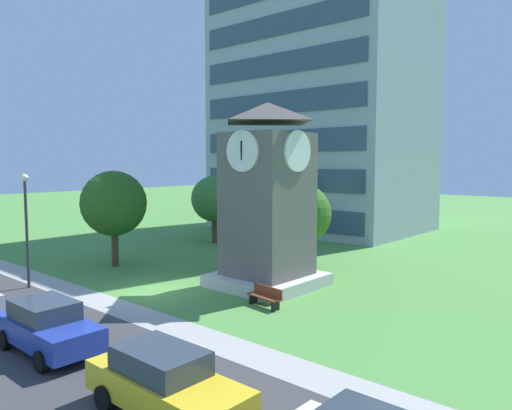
% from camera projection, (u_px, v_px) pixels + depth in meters
% --- Properties ---
extents(ground_plane, '(160.00, 160.00, 0.00)m').
position_uv_depth(ground_plane, '(154.00, 292.00, 23.40)').
color(ground_plane, '#4C893D').
extents(street_asphalt, '(120.00, 7.20, 0.01)m').
position_uv_depth(street_asphalt, '(3.00, 329.00, 18.22)').
color(street_asphalt, '#38383A').
rests_on(street_asphalt, ground).
extents(kerb_strip, '(120.00, 1.60, 0.01)m').
position_uv_depth(kerb_strip, '(107.00, 304.00, 21.51)').
color(kerb_strip, '#9E9E99').
rests_on(kerb_strip, ground).
extents(office_building, '(17.99, 12.84, 28.80)m').
position_uv_depth(office_building, '(321.00, 74.00, 45.15)').
color(office_building, '#9EA8B2').
rests_on(office_building, ground).
extents(clock_tower, '(4.81, 4.81, 9.19)m').
position_uv_depth(clock_tower, '(267.00, 206.00, 24.29)').
color(clock_tower, '#605B56').
rests_on(clock_tower, ground).
extents(park_bench, '(1.85, 0.74, 0.88)m').
position_uv_depth(park_bench, '(265.00, 296.00, 21.05)').
color(park_bench, brown).
rests_on(park_bench, ground).
extents(street_lamp, '(0.36, 0.36, 5.68)m').
position_uv_depth(street_lamp, '(26.00, 217.00, 23.97)').
color(street_lamp, '#333338').
rests_on(street_lamp, ground).
extents(tree_streetside, '(3.54, 3.54, 5.05)m').
position_uv_depth(tree_streetside, '(301.00, 214.00, 28.02)').
color(tree_streetside, '#513823').
rests_on(tree_streetside, ground).
extents(tree_by_building, '(3.54, 3.54, 5.21)m').
position_uv_depth(tree_by_building, '(214.00, 199.00, 37.37)').
color(tree_by_building, '#513823').
rests_on(tree_by_building, ground).
extents(tree_near_tower, '(3.90, 3.90, 5.75)m').
position_uv_depth(tree_near_tower, '(114.00, 204.00, 29.00)').
color(tree_near_tower, '#513823').
rests_on(tree_near_tower, ground).
extents(parked_car_blue, '(4.36, 2.00, 1.69)m').
position_uv_depth(parked_car_blue, '(47.00, 326.00, 16.02)').
color(parked_car_blue, '#23389E').
rests_on(parked_car_blue, ground).
extents(parked_car_yellow, '(4.64, 1.91, 1.69)m').
position_uv_depth(parked_car_yellow, '(165.00, 383.00, 11.92)').
color(parked_car_yellow, gold).
rests_on(parked_car_yellow, ground).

